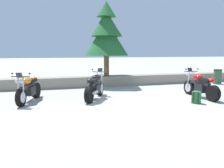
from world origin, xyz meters
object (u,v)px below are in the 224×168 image
Objects in this scene: motorcycle_black_centre at (95,87)px; motorcycle_red_far_right at (200,86)px; motorcycle_orange_near_left at (29,89)px; rider_backpack at (196,97)px; pine_tree_far_left at (106,33)px; trash_bin at (217,77)px.

motorcycle_black_centre is 0.91× the size of motorcycle_red_far_right.
motorcycle_orange_near_left reaches higher than rider_backpack.
pine_tree_far_left is at bearing 38.05° from motorcycle_orange_near_left.
trash_bin is at bearing 14.63° from motorcycle_black_centre.
motorcycle_orange_near_left is 6.80m from motorcycle_red_far_right.
motorcycle_orange_near_left is at bearing -169.75° from trash_bin.
motorcycle_red_far_right is at bearing -53.56° from pine_tree_far_left.
rider_backpack is 5.66m from trash_bin.
motorcycle_red_far_right is 1.17m from rider_backpack.
rider_backpack is at bearing -133.17° from motorcycle_red_far_right.
motorcycle_orange_near_left reaches higher than trash_bin.
trash_bin is at bearing 41.53° from rider_backpack.
motorcycle_red_far_right is 4.39× the size of rider_backpack.
trash_bin is (10.17, 1.84, -0.05)m from motorcycle_orange_near_left.
motorcycle_black_centre is at bearing 152.78° from rider_backpack.
motorcycle_black_centre is at bearing 167.67° from motorcycle_red_far_right.
motorcycle_orange_near_left is 0.98× the size of motorcycle_red_far_right.
rider_backpack is 0.12× the size of pine_tree_far_left.
pine_tree_far_left reaches higher than rider_backpack.
trash_bin is at bearing 40.19° from motorcycle_red_far_right.
motorcycle_black_centre is (2.52, -0.16, 0.00)m from motorcycle_orange_near_left.
motorcycle_black_centre is at bearing -111.75° from pine_tree_far_left.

